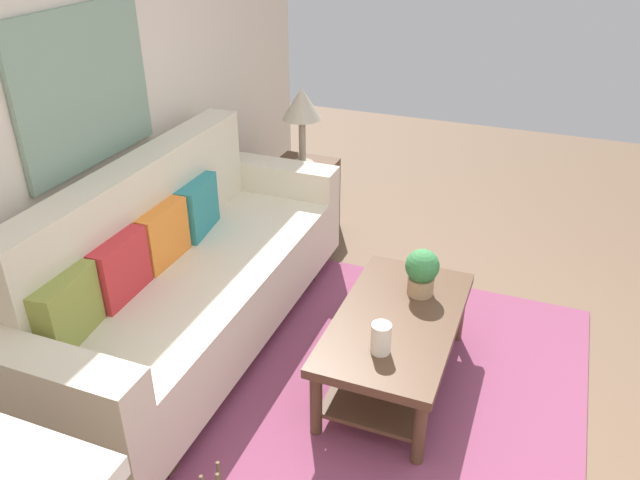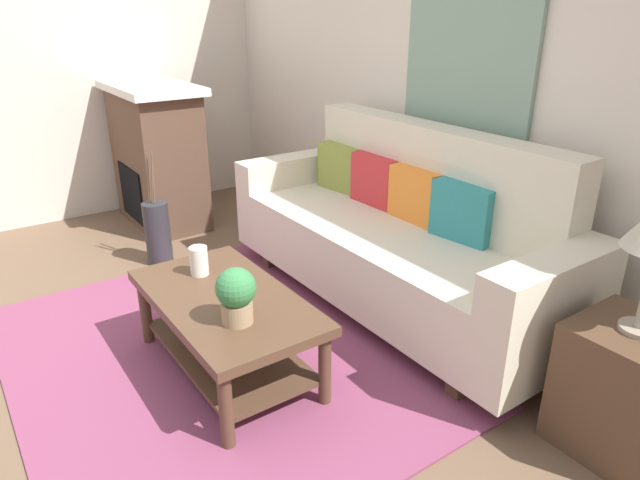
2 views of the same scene
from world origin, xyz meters
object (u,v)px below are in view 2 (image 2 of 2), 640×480
Objects in this scene: tabletop_vase at (199,261)px; potted_plant_tabletop at (236,294)px; coffee_table at (226,317)px; floor_vase at (158,233)px; throw_pillow_orange at (415,195)px; fireplace at (158,155)px; framed_painting at (467,58)px; throw_pillow_crimson at (375,180)px; side_table at (624,390)px; couch at (398,237)px; throw_pillow_teal at (463,212)px; throw_pillow_olive at (341,168)px.

potted_plant_tabletop reaches higher than tabletop_vase.
coffee_table is 1.49m from floor_vase.
tabletop_vase is at bearing -99.60° from throw_pillow_orange.
throw_pillow_orange is 0.31× the size of fireplace.
potted_plant_tabletop is 0.27× the size of framed_painting.
throw_pillow_crimson reaches higher than side_table.
couch is 5.20× the size of floor_vase.
couch reaches higher than throw_pillow_teal.
side_table is at bearing -3.39° from couch.
side_table reaches higher than floor_vase.
tabletop_vase is (0.15, -1.32, -0.17)m from throw_pillow_crimson.
throw_pillow_olive reaches higher than floor_vase.
couch is 1.49m from side_table.
framed_painting is at bearing 24.55° from throw_pillow_olive.
throw_pillow_orange is 1.37m from coffee_table.
throw_pillow_olive reaches higher than side_table.
throw_pillow_olive is 0.31× the size of fireplace.
couch is 1.20m from coffee_table.
potted_plant_tabletop is (0.55, -0.06, 0.06)m from tabletop_vase.
tabletop_vase is 0.59× the size of potted_plant_tabletop.
potted_plant_tabletop is (0.70, -1.38, -0.11)m from throw_pillow_crimson.
couch is 15.42× the size of tabletop_vase.
couch is 1.21m from tabletop_vase.
tabletop_vase is (-0.22, -1.32, -0.17)m from throw_pillow_orange.
framed_painting is (-0.00, 0.34, 0.77)m from throw_pillow_orange.
throw_pillow_olive is 1.66m from fireplace.
couch is 6.57× the size of throw_pillow_teal.
throw_pillow_crimson is at bearing 96.55° from tabletop_vase.
side_table is (2.23, -0.21, -0.40)m from throw_pillow_olive.
throw_pillow_crimson is 1.00× the size of throw_pillow_orange.
tabletop_vase is 0.34× the size of floor_vase.
side_table is (1.86, -0.21, -0.40)m from throw_pillow_crimson.
throw_pillow_olive is at bearing 29.17° from fireplace.
couch reaches higher than throw_pillow_crimson.
framed_painting is (-1.48, 0.55, 1.17)m from side_table.
side_table is 1.97m from framed_painting.
couch is at bearing 79.42° from tabletop_vase.
floor_vase is at bearing -133.58° from framed_painting.
throw_pillow_orange is 1.55m from side_table.
throw_pillow_crimson reaches higher than floor_vase.
throw_pillow_orange is at bearing 93.15° from coffee_table.
couch is 4.22× the size of side_table.
fireplace reaches higher than side_table.
couch is 1.12m from framed_painting.
fireplace is (-2.20, -0.81, -0.09)m from throw_pillow_orange.
floor_vase is (-1.73, 0.24, -0.34)m from potted_plant_tabletop.
coffee_table is at bearing -141.90° from side_table.
tabletop_vase is (-0.22, -1.19, 0.08)m from couch.
potted_plant_tabletop is 0.23× the size of fireplace.
throw_pillow_teal is 2.16m from floor_vase.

